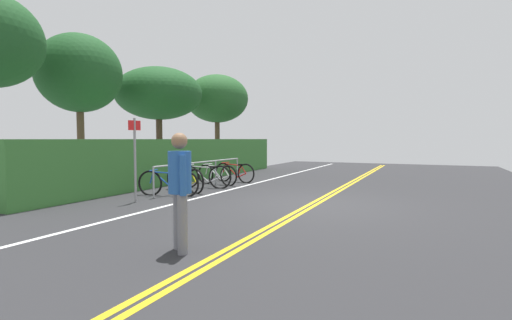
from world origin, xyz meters
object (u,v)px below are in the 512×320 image
object	(u,v)px
tree_mid	(79,74)
bicycle_3	(217,175)
bicycle_1	(185,180)
bike_rack	(203,168)
bicycle_0	(168,183)
tree_extra	(217,99)
sign_post_near	(135,151)
pedestrian	(180,184)
bicycle_4	(234,173)
bicycle_2	(204,177)
tree_far_right	(159,94)

from	to	relation	value
tree_mid	bicycle_3	bearing A→B (deg)	-57.54
bicycle_1	bike_rack	bearing A→B (deg)	0.85
bicycle_0	tree_extra	xyz separation A→B (m)	(7.69, 2.99, 3.19)
sign_post_near	bicycle_3	bearing A→B (deg)	0.29
bicycle_1	pedestrian	distance (m)	6.09
bicycle_4	pedestrian	size ratio (longest dim) A/B	1.04
tree_mid	tree_extra	size ratio (longest dim) A/B	1.05
bicycle_2	tree_extra	world-z (taller)	tree_extra
bicycle_4	pedestrian	world-z (taller)	pedestrian
bicycle_1	tree_far_right	bearing A→B (deg)	48.06
bicycle_1	tree_extra	xyz separation A→B (m)	(6.83, 2.93, 3.18)
tree_mid	tree_extra	xyz separation A→B (m)	(7.28, -0.87, -0.16)
bicycle_2	tree_mid	distance (m)	5.28
bicycle_4	bike_rack	bearing A→B (deg)	175.48
bicycle_2	bicycle_4	bearing A→B (deg)	-2.73
bicycle_1	bicycle_3	bearing A→B (deg)	1.19
bicycle_2	tree_extra	size ratio (longest dim) A/B	0.39
sign_post_near	pedestrian	bearing A→B (deg)	-129.80
tree_extra	bike_rack	bearing A→B (deg)	-153.40
bicycle_4	pedestrian	xyz separation A→B (m)	(-7.86, -3.35, 0.61)
bicycle_3	tree_extra	xyz separation A→B (m)	(4.89, 2.89, 3.20)
bicycle_1	tree_extra	distance (m)	8.08
bike_rack	tree_mid	distance (m)	5.08
bike_rack	tree_extra	distance (m)	7.12
bicycle_2	bicycle_4	xyz separation A→B (m)	(1.91, -0.09, -0.02)
bicycle_3	tree_far_right	world-z (taller)	tree_far_right
bicycle_0	sign_post_near	bearing A→B (deg)	175.98
pedestrian	bicycle_0	bearing A→B (deg)	39.83
bicycle_0	bicycle_1	size ratio (longest dim) A/B	1.03
bicycle_4	sign_post_near	xyz separation A→B (m)	(-4.94, 0.15, 0.92)
pedestrian	tree_mid	distance (m)	8.99
bicycle_1	pedestrian	bearing A→B (deg)	-144.94
bicycle_3	bike_rack	bearing A→B (deg)	-178.44
sign_post_near	bicycle_0	bearing A→B (deg)	-4.02
bike_rack	bicycle_0	xyz separation A→B (m)	(-1.87, -0.08, -0.29)
sign_post_near	tree_far_right	world-z (taller)	tree_far_right
bicycle_3	bicycle_4	bearing A→B (deg)	-10.32
bicycle_1	bicycle_3	size ratio (longest dim) A/B	0.99
bicycle_0	tree_extra	size ratio (longest dim) A/B	0.38
tree_extra	tree_mid	bearing A→B (deg)	173.19
pedestrian	sign_post_near	bearing A→B (deg)	50.20
bicycle_3	sign_post_near	distance (m)	4.09
bicycle_3	pedestrian	size ratio (longest dim) A/B	1.05
bicycle_1	tree_mid	bearing A→B (deg)	96.73
bicycle_2	bicycle_4	distance (m)	1.92
bicycle_1	tree_mid	distance (m)	5.07
bicycle_3	bicycle_4	world-z (taller)	bicycle_4
bicycle_2	tree_far_right	world-z (taller)	tree_far_right
bicycle_0	pedestrian	size ratio (longest dim) A/B	1.07
bike_rack	bicycle_2	bearing A→B (deg)	-115.72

